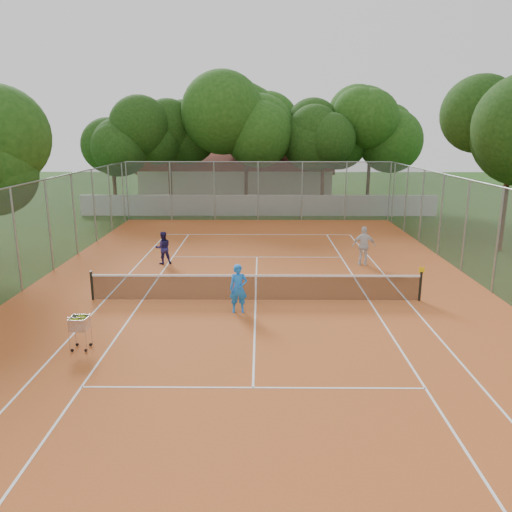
{
  "coord_description": "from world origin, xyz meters",
  "views": [
    {
      "loc": [
        0.17,
        -17.19,
        5.96
      ],
      "look_at": [
        0.0,
        1.5,
        1.3
      ],
      "focal_mm": 35.0,
      "sensor_mm": 36.0,
      "label": 1
    }
  ],
  "objects_px": {
    "player_far_left": "(163,248)",
    "ball_hopper": "(80,332)",
    "tennis_net": "(256,287)",
    "player_near": "(238,289)",
    "player_far_right": "(364,246)",
    "clubhouse": "(237,174)"
  },
  "relations": [
    {
      "from": "ball_hopper",
      "to": "clubhouse",
      "type": "bearing_deg",
      "value": 101.77
    },
    {
      "from": "tennis_net",
      "to": "player_near",
      "type": "distance_m",
      "value": 1.39
    },
    {
      "from": "player_far_left",
      "to": "player_far_right",
      "type": "relative_size",
      "value": 0.84
    },
    {
      "from": "player_near",
      "to": "player_far_left",
      "type": "height_order",
      "value": "player_near"
    },
    {
      "from": "clubhouse",
      "to": "player_near",
      "type": "distance_m",
      "value": 30.29
    },
    {
      "from": "player_far_right",
      "to": "ball_hopper",
      "type": "bearing_deg",
      "value": 46.27
    },
    {
      "from": "player_far_right",
      "to": "ball_hopper",
      "type": "relative_size",
      "value": 1.7
    },
    {
      "from": "player_near",
      "to": "player_far_right",
      "type": "height_order",
      "value": "player_far_right"
    },
    {
      "from": "player_far_left",
      "to": "ball_hopper",
      "type": "height_order",
      "value": "player_far_left"
    },
    {
      "from": "player_near",
      "to": "ball_hopper",
      "type": "height_order",
      "value": "player_near"
    },
    {
      "from": "tennis_net",
      "to": "player_far_left",
      "type": "height_order",
      "value": "player_far_left"
    },
    {
      "from": "tennis_net",
      "to": "ball_hopper",
      "type": "distance_m",
      "value": 6.46
    },
    {
      "from": "player_near",
      "to": "player_far_left",
      "type": "relative_size",
      "value": 1.1
    },
    {
      "from": "clubhouse",
      "to": "player_far_right",
      "type": "xyz_separation_m",
      "value": [
        6.9,
        -23.99,
        -1.28
      ]
    },
    {
      "from": "tennis_net",
      "to": "clubhouse",
      "type": "bearing_deg",
      "value": 93.95
    },
    {
      "from": "tennis_net",
      "to": "clubhouse",
      "type": "height_order",
      "value": "clubhouse"
    },
    {
      "from": "tennis_net",
      "to": "ball_hopper",
      "type": "bearing_deg",
      "value": -138.7
    },
    {
      "from": "clubhouse",
      "to": "player_far_left",
      "type": "relative_size",
      "value": 10.85
    },
    {
      "from": "clubhouse",
      "to": "player_near",
      "type": "xyz_separation_m",
      "value": [
        1.43,
        -30.23,
        -1.35
      ]
    },
    {
      "from": "player_far_left",
      "to": "player_far_right",
      "type": "height_order",
      "value": "player_far_right"
    },
    {
      "from": "clubhouse",
      "to": "ball_hopper",
      "type": "bearing_deg",
      "value": -94.91
    },
    {
      "from": "tennis_net",
      "to": "ball_hopper",
      "type": "xyz_separation_m",
      "value": [
        -4.86,
        -4.27,
        0.04
      ]
    }
  ]
}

